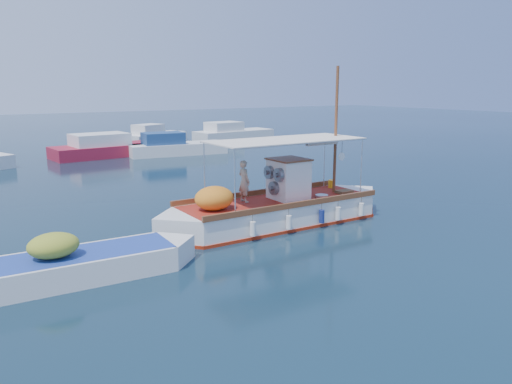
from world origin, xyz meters
TOP-DOWN VIEW (x-y plane):
  - ground at (0.00, 0.00)m, footprint 160.00×160.00m
  - fishing_caique at (0.49, 0.61)m, footprint 9.30×2.62m
  - dinghy at (-6.50, -0.86)m, footprint 5.97×1.84m
  - bg_boat_n at (1.17, 21.03)m, footprint 9.25×3.59m
  - bg_boat_ne at (4.83, 19.23)m, footprint 7.01×3.00m
  - bg_boat_e at (13.46, 26.03)m, footprint 7.55×3.26m
  - bg_boat_far_n at (6.47, 27.21)m, footprint 6.05×4.11m

SIDE VIEW (x-z plane):
  - ground at x=0.00m, z-range 0.00..0.00m
  - dinghy at x=-6.50m, z-range -0.42..1.03m
  - bg_boat_ne at x=4.83m, z-range -0.41..1.39m
  - bg_boat_e at x=13.46m, z-range -0.41..1.39m
  - bg_boat_far_n at x=6.47m, z-range -0.41..1.39m
  - bg_boat_n at x=1.17m, z-range -0.41..1.39m
  - fishing_caique at x=0.49m, z-range -2.34..3.33m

